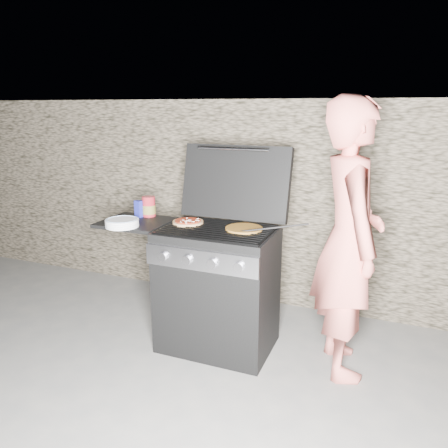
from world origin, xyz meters
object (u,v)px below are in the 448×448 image
at_px(gas_grill, 187,284).
at_px(person, 349,240).
at_px(sauce_jar, 149,206).
at_px(pizza_topped, 188,221).

distance_m(gas_grill, person, 1.22).
relative_size(gas_grill, sauce_jar, 8.48).
xyz_separation_m(pizza_topped, sauce_jar, (-0.39, 0.11, 0.06)).
bearing_deg(person, sauce_jar, 66.18).
relative_size(pizza_topped, sauce_jar, 1.42).
bearing_deg(pizza_topped, sauce_jar, 164.69).
bearing_deg(person, gas_grill, 73.37).
bearing_deg(sauce_jar, gas_grill, -22.47).
bearing_deg(gas_grill, person, 3.76).
xyz_separation_m(sauce_jar, person, (1.54, -0.09, -0.08)).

